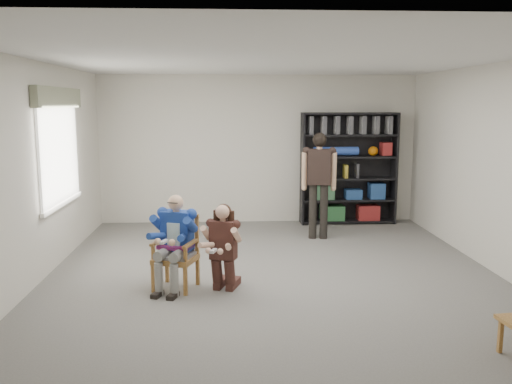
{
  "coord_description": "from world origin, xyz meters",
  "views": [
    {
      "loc": [
        -0.6,
        -6.79,
        2.25
      ],
      "look_at": [
        -0.2,
        0.6,
        1.05
      ],
      "focal_mm": 38.0,
      "sensor_mm": 36.0,
      "label": 1
    }
  ],
  "objects_px": {
    "kneeling_woman": "(223,248)",
    "bookshelf": "(348,168)",
    "armchair": "(175,253)",
    "standing_man": "(319,186)",
    "seated_man": "(175,242)"
  },
  "relations": [
    {
      "from": "seated_man",
      "to": "standing_man",
      "type": "distance_m",
      "value": 3.27
    },
    {
      "from": "bookshelf",
      "to": "armchair",
      "type": "bearing_deg",
      "value": -129.18
    },
    {
      "from": "armchair",
      "to": "kneeling_woman",
      "type": "xyz_separation_m",
      "value": [
        0.58,
        -0.12,
        0.09
      ]
    },
    {
      "from": "seated_man",
      "to": "standing_man",
      "type": "xyz_separation_m",
      "value": [
        2.17,
        2.43,
        0.3
      ]
    },
    {
      "from": "armchair",
      "to": "bookshelf",
      "type": "xyz_separation_m",
      "value": [
        2.94,
        3.61,
        0.6
      ]
    },
    {
      "from": "bookshelf",
      "to": "standing_man",
      "type": "relative_size",
      "value": 1.18
    },
    {
      "from": "armchair",
      "to": "standing_man",
      "type": "relative_size",
      "value": 0.51
    },
    {
      "from": "bookshelf",
      "to": "seated_man",
      "type": "bearing_deg",
      "value": -129.18
    },
    {
      "from": "kneeling_woman",
      "to": "bookshelf",
      "type": "distance_m",
      "value": 4.44
    },
    {
      "from": "kneeling_woman",
      "to": "bookshelf",
      "type": "bearing_deg",
      "value": 76.06
    },
    {
      "from": "armchair",
      "to": "kneeling_woman",
      "type": "relative_size",
      "value": 0.84
    },
    {
      "from": "armchair",
      "to": "standing_man",
      "type": "distance_m",
      "value": 3.29
    },
    {
      "from": "armchair",
      "to": "standing_man",
      "type": "height_order",
      "value": "standing_man"
    },
    {
      "from": "armchair",
      "to": "seated_man",
      "type": "distance_m",
      "value": 0.14
    },
    {
      "from": "kneeling_woman",
      "to": "standing_man",
      "type": "height_order",
      "value": "standing_man"
    }
  ]
}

